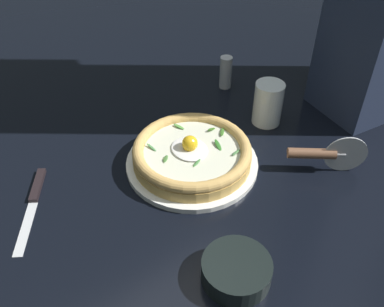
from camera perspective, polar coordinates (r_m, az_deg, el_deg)
ground_plane at (r=0.95m, az=0.94°, el=-0.82°), size 2.40×2.40×0.03m
pizza_plate at (r=0.91m, az=0.00°, el=-1.24°), size 0.28×0.28×0.01m
pizza at (r=0.89m, az=-0.01°, el=0.10°), size 0.25×0.25×0.06m
side_bowl at (r=0.72m, az=5.97°, el=-15.32°), size 0.12×0.12×0.04m
pizza_cutter at (r=0.91m, az=17.17°, el=-0.03°), size 0.11×0.13×0.09m
table_knife at (r=0.90m, az=-20.37°, el=-5.43°), size 0.19×0.13×0.01m
drinking_glass at (r=1.03m, az=10.12°, el=6.27°), size 0.07×0.07×0.10m
pepper_shaker at (r=1.15m, az=4.54°, el=10.79°), size 0.03×0.03×0.09m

